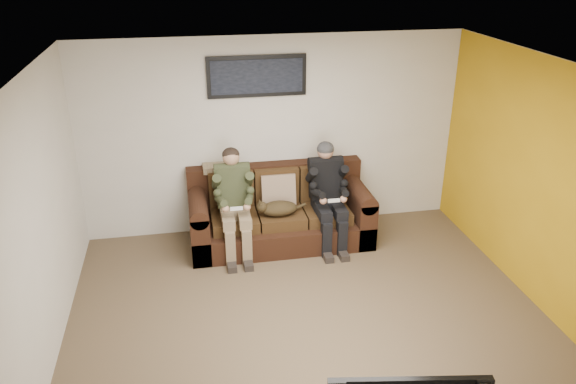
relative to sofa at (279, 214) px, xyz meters
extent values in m
plane|color=brown|center=(0.01, -1.83, -0.36)|extent=(5.00, 5.00, 0.00)
plane|color=silver|center=(0.01, -1.83, 2.24)|extent=(5.00, 5.00, 0.00)
plane|color=beige|center=(0.01, 0.42, 0.94)|extent=(5.00, 0.00, 5.00)
plane|color=beige|center=(0.01, -4.08, 0.94)|extent=(5.00, 0.00, 5.00)
plane|color=beige|center=(-2.49, -1.83, 0.94)|extent=(0.00, 4.50, 4.50)
plane|color=beige|center=(2.51, -1.83, 0.94)|extent=(0.00, 4.50, 4.50)
plane|color=#BD8D12|center=(2.50, -1.83, 0.94)|extent=(0.00, 4.50, 4.50)
cube|color=black|center=(0.00, -0.08, -0.20)|extent=(2.32, 1.00, 0.32)
cube|color=black|center=(0.00, 0.31, 0.27)|extent=(2.32, 0.21, 0.63)
cube|color=black|center=(-1.05, -0.08, -0.04)|extent=(0.23, 1.00, 0.63)
cube|color=black|center=(1.05, -0.08, -0.04)|extent=(0.23, 1.00, 0.63)
cylinder|color=black|center=(-1.05, -0.08, 0.27)|extent=(0.23, 1.00, 0.23)
cylinder|color=black|center=(1.05, -0.08, 0.27)|extent=(0.23, 1.00, 0.23)
cube|color=#3C2712|center=(-0.60, -0.14, 0.03)|extent=(0.58, 0.63, 0.15)
cube|color=#3C2712|center=(-0.60, 0.17, 0.34)|extent=(0.58, 0.15, 0.46)
cube|color=#3C2712|center=(0.00, -0.14, 0.03)|extent=(0.58, 0.63, 0.15)
cube|color=#3C2712|center=(0.00, 0.17, 0.34)|extent=(0.58, 0.15, 0.46)
cube|color=#3C2712|center=(0.60, -0.14, 0.03)|extent=(0.58, 0.63, 0.15)
cube|color=#3C2712|center=(0.60, 0.17, 0.34)|extent=(0.58, 0.15, 0.46)
cube|color=#90765E|center=(0.00, 0.04, 0.32)|extent=(0.44, 0.21, 0.44)
cube|color=tan|center=(-0.71, 0.29, 0.59)|extent=(0.48, 0.23, 0.08)
cube|color=#836E52|center=(-0.60, -0.17, 0.18)|extent=(0.36, 0.30, 0.14)
cube|color=#313721|center=(-0.60, -0.07, 0.48)|extent=(0.40, 0.30, 0.53)
cylinder|color=#313721|center=(-0.60, -0.05, 0.69)|extent=(0.44, 0.18, 0.18)
sphere|color=#A77C5F|center=(-0.60, -0.03, 0.85)|extent=(0.21, 0.21, 0.21)
cube|color=#836E52|center=(-0.70, -0.37, 0.17)|extent=(0.15, 0.42, 0.13)
cube|color=#836E52|center=(-0.50, -0.37, 0.17)|extent=(0.15, 0.42, 0.13)
cube|color=#836E52|center=(-0.70, -0.57, -0.13)|extent=(0.12, 0.13, 0.46)
cube|color=#836E52|center=(-0.50, -0.57, -0.13)|extent=(0.12, 0.13, 0.46)
cube|color=black|center=(-0.70, -0.65, -0.32)|extent=(0.11, 0.26, 0.08)
cube|color=black|center=(-0.50, -0.65, -0.32)|extent=(0.11, 0.26, 0.08)
cylinder|color=#313721|center=(-0.80, -0.14, 0.58)|extent=(0.11, 0.30, 0.28)
cylinder|color=#313721|center=(-0.40, -0.14, 0.58)|extent=(0.11, 0.30, 0.28)
cylinder|color=#313721|center=(-0.77, -0.36, 0.42)|extent=(0.14, 0.32, 0.15)
cylinder|color=#313721|center=(-0.43, -0.36, 0.42)|extent=(0.14, 0.32, 0.15)
sphere|color=#A77C5F|center=(-0.73, -0.48, 0.37)|extent=(0.09, 0.09, 0.09)
sphere|color=#A77C5F|center=(-0.47, -0.48, 0.37)|extent=(0.09, 0.09, 0.09)
cube|color=white|center=(-0.60, -0.50, 0.37)|extent=(0.15, 0.04, 0.03)
ellipsoid|color=black|center=(-0.60, -0.01, 0.88)|extent=(0.22, 0.22, 0.17)
cube|color=black|center=(0.60, -0.17, 0.18)|extent=(0.36, 0.30, 0.14)
cube|color=black|center=(0.60, -0.07, 0.48)|extent=(0.40, 0.30, 0.53)
cylinder|color=black|center=(0.60, -0.05, 0.69)|extent=(0.44, 0.18, 0.18)
sphere|color=#AA775F|center=(0.60, -0.03, 0.85)|extent=(0.21, 0.21, 0.21)
cube|color=black|center=(0.50, -0.37, 0.17)|extent=(0.15, 0.42, 0.13)
cube|color=black|center=(0.70, -0.37, 0.17)|extent=(0.15, 0.42, 0.13)
cube|color=black|center=(0.50, -0.57, -0.13)|extent=(0.12, 0.13, 0.46)
cube|color=black|center=(0.70, -0.57, -0.13)|extent=(0.12, 0.13, 0.46)
cube|color=black|center=(0.50, -0.65, -0.32)|extent=(0.11, 0.26, 0.08)
cube|color=black|center=(0.70, -0.65, -0.32)|extent=(0.11, 0.26, 0.08)
cylinder|color=black|center=(0.40, -0.14, 0.58)|extent=(0.11, 0.30, 0.28)
cylinder|color=black|center=(0.80, -0.14, 0.58)|extent=(0.11, 0.30, 0.28)
cylinder|color=black|center=(0.43, -0.36, 0.42)|extent=(0.14, 0.32, 0.15)
cylinder|color=black|center=(0.77, -0.36, 0.42)|extent=(0.14, 0.32, 0.15)
sphere|color=#AA775F|center=(0.47, -0.48, 0.37)|extent=(0.09, 0.09, 0.09)
sphere|color=#AA775F|center=(0.73, -0.48, 0.37)|extent=(0.09, 0.09, 0.09)
cube|color=white|center=(0.60, -0.50, 0.37)|extent=(0.15, 0.04, 0.03)
ellipsoid|color=black|center=(0.60, -0.03, 0.88)|extent=(0.22, 0.22, 0.19)
ellipsoid|color=#413219|center=(-0.04, -0.25, 0.20)|extent=(0.47, 0.26, 0.19)
sphere|color=#413219|center=(-0.26, -0.28, 0.26)|extent=(0.14, 0.14, 0.14)
cone|color=#413219|center=(-0.28, -0.32, 0.33)|extent=(0.04, 0.04, 0.04)
cone|color=#413219|center=(-0.28, -0.25, 0.33)|extent=(0.04, 0.04, 0.04)
cylinder|color=#413219|center=(0.20, -0.20, 0.17)|extent=(0.26, 0.13, 0.08)
cube|color=black|center=(-0.20, 0.39, 1.74)|extent=(1.25, 0.04, 0.52)
cube|color=black|center=(-0.20, 0.36, 1.74)|extent=(1.15, 0.01, 0.42)
camera|label=1|loc=(-1.13, -6.52, 3.27)|focal=35.00mm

